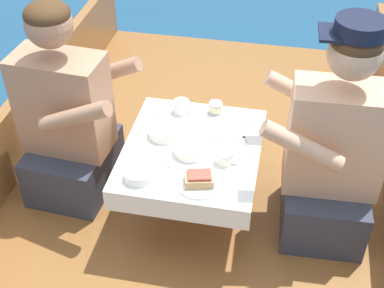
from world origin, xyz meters
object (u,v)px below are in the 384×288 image
Objects in this scene: coffee_cup_starboard at (181,106)px; sandwich at (199,178)px; person_starboard at (332,154)px; coffee_cup_port at (225,157)px; tin_can at (215,107)px; person_port at (68,122)px.

sandwich is at bearing -69.87° from coffee_cup_starboard.
person_starboard is at bearing 25.49° from sandwich.
coffee_cup_port is 1.47× the size of tin_can.
coffee_cup_port is at bearing 9.41° from person_starboard.
coffee_cup_port is at bearing 62.61° from sandwich.
person_starboard reaches higher than coffee_cup_starboard.
person_starboard is (1.20, -0.03, 0.02)m from person_port.
person_port reaches higher than tin_can.
sandwich is at bearing -117.39° from coffee_cup_port.
sandwich is at bearing -88.10° from tin_can.
coffee_cup_starboard is at bearing 128.43° from coffee_cup_port.
person_port is at bearing 170.84° from coffee_cup_port.
coffee_cup_starboard is at bearing -169.80° from tin_can.
coffee_cup_port is (-0.44, -0.09, -0.01)m from person_starboard.
person_starboard is 0.74m from coffee_cup_starboard.
person_port is 0.95× the size of person_starboard.
person_starboard is 0.45m from coffee_cup_port.
person_port is 10.07× the size of coffee_cup_port.
sandwich is 1.31× the size of coffee_cup_port.
coffee_cup_starboard is 1.57× the size of tin_can.
coffee_cup_starboard is at bearing 110.13° from sandwich.
person_port is 0.70m from tin_can.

